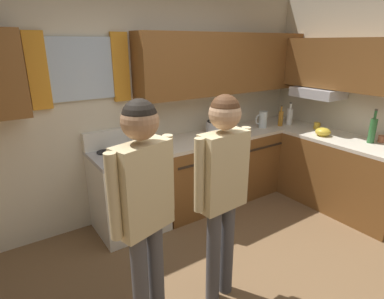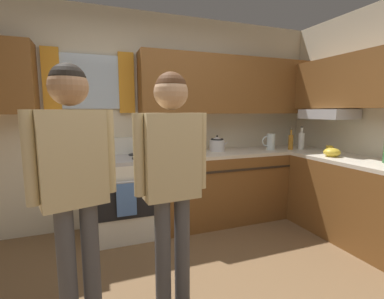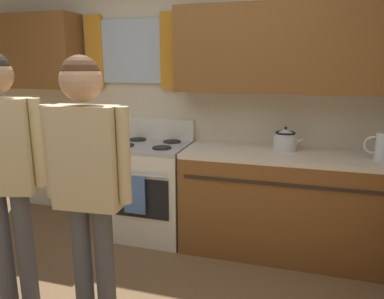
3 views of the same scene
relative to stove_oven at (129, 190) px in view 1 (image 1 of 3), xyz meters
The scene contains 14 objects.
ground_plane 1.66m from the stove_oven, 75.89° to the right, with size 12.00×12.00×0.00m, color brown.
back_wall_unit 1.15m from the stove_oven, 30.34° to the left, with size 4.60×0.42×2.60m.
kitchen_counter_run 1.90m from the stove_oven, 12.17° to the right, with size 2.31×2.06×0.90m.
stove_oven is the anchor object (origin of this frame).
bottle_milk_white 2.45m from the stove_oven, ahead, with size 0.08×0.08×0.31m.
bottle_wine_green 2.83m from the stove_oven, 26.92° to the right, with size 0.08×0.08×0.39m.
bottle_oil_amber 2.29m from the stove_oven, ahead, with size 0.06×0.06×0.29m.
cup_terracotta 2.95m from the stove_oven, 26.75° to the right, with size 0.11×0.07×0.08m.
mug_mustard_yellow 2.59m from the stove_oven, 12.10° to the right, with size 0.12×0.08×0.09m.
stovetop_kettle 1.34m from the stove_oven, ahead, with size 0.27×0.20×0.21m.
water_pitcher 2.02m from the stove_oven, ahead, with size 0.19×0.11×0.22m.
mixing_bowl 2.45m from the stove_oven, 18.75° to the right, with size 0.18×0.18×0.10m.
adult_left 1.50m from the stove_oven, 107.74° to the right, with size 0.51×0.26×1.70m.
adult_in_plaid 1.48m from the stove_oven, 81.65° to the right, with size 0.52×0.23×1.67m.
Camera 1 is at (-1.56, -1.41, 2.00)m, focal length 29.38 mm.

